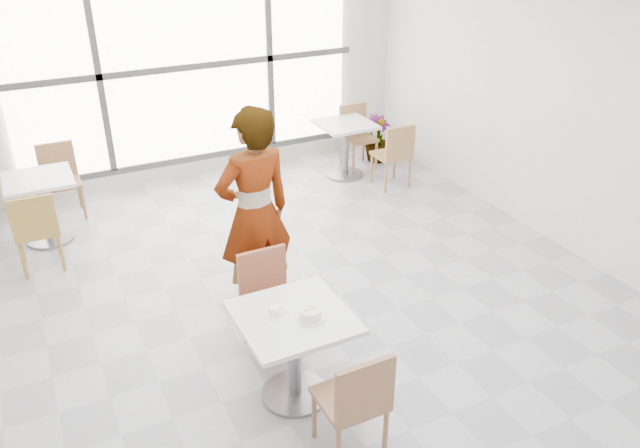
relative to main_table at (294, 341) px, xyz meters
name	(u,v)px	position (x,y,z in m)	size (l,w,h in m)	color
floor	(306,305)	(0.59, 1.05, -0.52)	(7.00, 7.00, 0.00)	#9E9EA5
wall_back	(187,66)	(0.59, 4.55, 0.98)	(6.00, 6.00, 0.00)	silver
wall_right	(570,108)	(3.59, 1.05, 0.98)	(7.00, 7.00, 0.00)	silver
window	(188,67)	(0.59, 4.49, 0.98)	(4.60, 0.07, 2.52)	white
main_table	(294,341)	(0.00, 0.00, 0.00)	(0.80, 0.80, 0.75)	silver
chair_near	(356,399)	(0.13, -0.71, -0.02)	(0.42, 0.42, 0.87)	brown
chair_far	(268,294)	(0.07, 0.67, -0.02)	(0.42, 0.42, 0.87)	#965338
oatmeal_bowl	(311,313)	(0.09, -0.09, 0.27)	(0.21, 0.21, 0.10)	white
coffee_cup	(274,312)	(-0.12, 0.06, 0.26)	(0.16, 0.13, 0.07)	white
person	(255,214)	(0.19, 1.22, 0.45)	(0.71, 0.46, 1.94)	black
bg_table_left	(42,200)	(-1.42, 3.48, -0.04)	(0.70, 0.70, 0.75)	white
bg_table_right	(345,142)	(2.40, 3.61, -0.04)	(0.70, 0.70, 0.75)	silver
bg_chair_left_near	(35,227)	(-1.54, 2.81, -0.02)	(0.42, 0.42, 0.87)	olive
bg_chair_left_far	(60,175)	(-1.17, 4.08, -0.02)	(0.42, 0.42, 0.87)	#93663F
bg_chair_right_near	(395,152)	(2.77, 2.96, -0.02)	(0.42, 0.42, 0.87)	#986F43
bg_chair_right_far	(356,132)	(2.70, 3.86, -0.02)	(0.42, 0.42, 0.87)	olive
plant_right	(378,139)	(3.08, 3.88, -0.19)	(0.38, 0.38, 0.67)	#457D44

